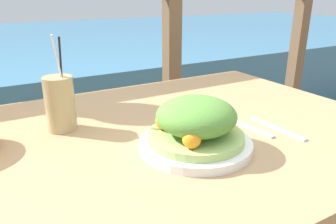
% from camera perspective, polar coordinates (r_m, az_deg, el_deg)
% --- Properties ---
extents(patio_table, '(1.29, 0.88, 0.70)m').
position_cam_1_polar(patio_table, '(0.88, -2.20, -8.41)').
color(patio_table, tan).
rests_on(patio_table, ground_plane).
extents(railing_fence, '(2.80, 0.08, 1.15)m').
position_cam_1_polar(railing_fence, '(1.44, -15.35, 10.25)').
color(railing_fence, brown).
rests_on(railing_fence, ground_plane).
extents(sea_backdrop, '(12.00, 4.00, 0.57)m').
position_cam_1_polar(sea_backdrop, '(3.97, -24.22, 7.49)').
color(sea_backdrop, teal).
rests_on(sea_backdrop, ground_plane).
extents(salad_plate, '(0.26, 0.26, 0.12)m').
position_cam_1_polar(salad_plate, '(0.75, 4.88, -2.63)').
color(salad_plate, white).
rests_on(salad_plate, patio_table).
extents(drink_glass, '(0.08, 0.08, 0.25)m').
position_cam_1_polar(drink_glass, '(0.89, -18.27, 1.43)').
color(drink_glass, tan).
rests_on(drink_glass, patio_table).
extents(fork, '(0.03, 0.18, 0.00)m').
position_cam_1_polar(fork, '(0.91, 13.39, -2.37)').
color(fork, silver).
rests_on(fork, patio_table).
extents(knife, '(0.02, 0.18, 0.00)m').
position_cam_1_polar(knife, '(0.91, 18.35, -2.68)').
color(knife, silver).
rests_on(knife, patio_table).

